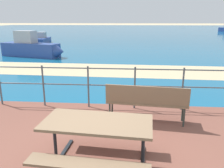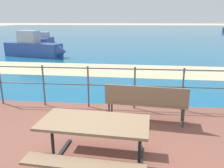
{
  "view_description": "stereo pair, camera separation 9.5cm",
  "coord_description": "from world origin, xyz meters",
  "px_view_note": "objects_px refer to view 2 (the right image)",
  "views": [
    {
      "loc": [
        0.46,
        -3.2,
        2.28
      ],
      "look_at": [
        0.0,
        2.56,
        0.63
      ],
      "focal_mm": 36.91,
      "sensor_mm": 36.0,
      "label": 1
    },
    {
      "loc": [
        0.56,
        -3.19,
        2.28
      ],
      "look_at": [
        0.0,
        2.56,
        0.63
      ],
      "focal_mm": 36.91,
      "sensor_mm": 36.0,
      "label": 2
    }
  ],
  "objects_px": {
    "picnic_table": "(94,133)",
    "boat_far": "(44,40)",
    "boat_mid": "(34,48)",
    "park_bench": "(146,100)"
  },
  "relations": [
    {
      "from": "boat_mid",
      "to": "park_bench",
      "type": "bearing_deg",
      "value": -38.83
    },
    {
      "from": "picnic_table",
      "to": "boat_far",
      "type": "xyz_separation_m",
      "value": [
        -8.11,
        18.7,
        -0.32
      ]
    },
    {
      "from": "picnic_table",
      "to": "park_bench",
      "type": "bearing_deg",
      "value": 68.98
    },
    {
      "from": "picnic_table",
      "to": "boat_far",
      "type": "distance_m",
      "value": 20.39
    },
    {
      "from": "park_bench",
      "to": "boat_far",
      "type": "distance_m",
      "value": 19.2
    },
    {
      "from": "picnic_table",
      "to": "park_bench",
      "type": "relative_size",
      "value": 0.95
    },
    {
      "from": "boat_far",
      "to": "park_bench",
      "type": "bearing_deg",
      "value": 22.29
    },
    {
      "from": "picnic_table",
      "to": "boat_far",
      "type": "height_order",
      "value": "boat_far"
    },
    {
      "from": "picnic_table",
      "to": "boat_mid",
      "type": "height_order",
      "value": "boat_mid"
    },
    {
      "from": "boat_mid",
      "to": "boat_far",
      "type": "bearing_deg",
      "value": 123.22
    }
  ]
}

